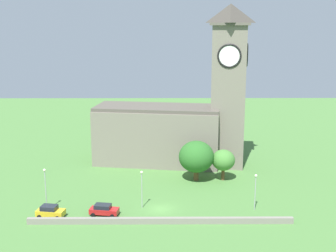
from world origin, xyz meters
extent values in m
plane|color=#477538|center=(0.00, 15.00, 0.00)|extent=(200.00, 200.00, 0.00)
cube|color=slate|center=(-0.88, 25.91, 5.86)|extent=(27.74, 14.76, 11.72)
cube|color=#524C43|center=(-0.88, 25.91, 12.07)|extent=(27.61, 13.90, 0.70)
cube|color=slate|center=(13.84, 23.63, 14.60)|extent=(7.78, 7.78, 29.21)
cube|color=#5B554B|center=(13.84, 23.63, 29.46)|extent=(9.02, 9.02, 0.50)
pyramid|color=#403C35|center=(13.84, 23.63, 31.58)|extent=(8.17, 8.17, 3.75)
cylinder|color=white|center=(13.31, 20.21, 23.37)|extent=(4.33, 0.79, 4.36)
torus|color=black|center=(13.31, 20.21, 23.37)|extent=(4.76, 1.12, 4.75)
cylinder|color=white|center=(17.26, 23.10, 23.37)|extent=(0.79, 4.33, 4.36)
torus|color=black|center=(17.26, 23.10, 23.37)|extent=(1.12, 4.76, 4.75)
cube|color=gray|center=(0.00, -5.39, 0.46)|extent=(40.00, 0.70, 0.93)
cube|color=gold|center=(-17.07, -2.99, 0.78)|extent=(4.53, 2.59, 0.87)
cube|color=#1E232B|center=(-17.28, -2.96, 1.56)|extent=(2.64, 2.06, 0.69)
cylinder|color=black|center=(-15.48, -2.28, 0.35)|extent=(0.74, 0.45, 0.69)
cylinder|color=black|center=(-15.79, -4.18, 0.35)|extent=(0.74, 0.45, 0.69)
cylinder|color=black|center=(-18.35, -1.81, 0.35)|extent=(0.74, 0.45, 0.69)
cylinder|color=black|center=(-18.66, -3.71, 0.35)|extent=(0.74, 0.45, 0.69)
cube|color=red|center=(-8.86, -2.24, 0.72)|extent=(4.72, 2.54, 0.80)
cube|color=#1E232B|center=(-9.08, -2.21, 1.44)|extent=(2.74, 2.01, 0.64)
cylinder|color=black|center=(-7.21, -1.57, 0.32)|extent=(0.69, 0.43, 0.64)
cylinder|color=black|center=(-7.50, -3.40, 0.32)|extent=(0.69, 0.43, 0.64)
cylinder|color=black|center=(-10.22, -1.09, 0.32)|extent=(0.69, 0.43, 0.64)
cylinder|color=black|center=(-10.51, -2.92, 0.32)|extent=(0.69, 0.43, 0.64)
cylinder|color=#9EA0A5|center=(-18.39, -0.27, 3.28)|extent=(0.14, 0.14, 6.55)
sphere|color=#F4EFCC|center=(-18.39, -0.27, 6.77)|extent=(0.44, 0.44, 0.44)
cylinder|color=#9EA0A5|center=(-3.06, 0.60, 2.93)|extent=(0.14, 0.14, 5.87)
sphere|color=#F4EFCC|center=(-3.06, 0.60, 6.09)|extent=(0.44, 0.44, 0.44)
cylinder|color=#9EA0A5|center=(15.18, -0.35, 2.79)|extent=(0.14, 0.14, 5.58)
sphere|color=#F4EFCC|center=(15.18, -0.35, 5.80)|extent=(0.44, 0.44, 0.44)
cylinder|color=brown|center=(6.68, 13.87, 1.11)|extent=(0.94, 0.94, 2.22)
ellipsoid|color=#286023|center=(6.68, 13.87, 4.75)|extent=(6.74, 6.74, 6.07)
cylinder|color=brown|center=(11.87, 14.06, 1.16)|extent=(0.63, 0.63, 2.33)
ellipsoid|color=#427A33|center=(11.87, 14.06, 4.01)|extent=(4.47, 4.47, 4.02)
camera|label=1|loc=(0.75, -67.54, 28.94)|focal=47.60mm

